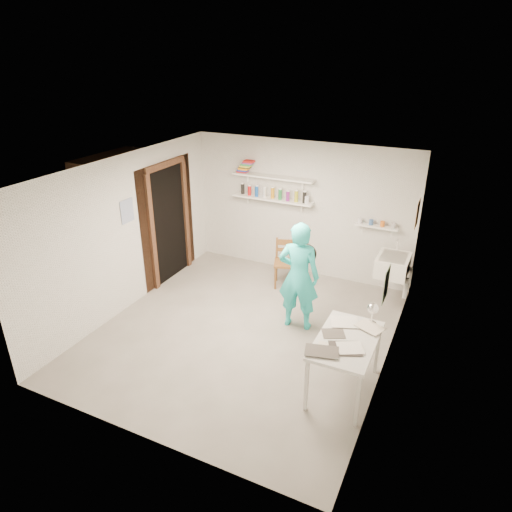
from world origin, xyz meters
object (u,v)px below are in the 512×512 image
at_px(belfast_sink, 393,265).
at_px(work_table, 344,365).
at_px(wooden_chair, 286,263).
at_px(man, 299,276).
at_px(wall_clock, 306,254).
at_px(desk_lamp, 373,308).

distance_m(belfast_sink, work_table, 2.34).
height_order(wooden_chair, work_table, wooden_chair).
xyz_separation_m(belfast_sink, work_table, (-0.11, -2.31, -0.33)).
bearing_deg(man, work_table, 126.04).
distance_m(belfast_sink, wall_clock, 1.53).
distance_m(man, wall_clock, 0.35).
bearing_deg(desk_lamp, work_table, -112.42).
height_order(work_table, desk_lamp, desk_lamp).
relative_size(man, wooden_chair, 1.92).
bearing_deg(man, desk_lamp, 144.62).
bearing_deg(belfast_sink, man, -132.50).
xyz_separation_m(man, wall_clock, (0.02, 0.22, 0.27)).
xyz_separation_m(wall_clock, work_table, (0.98, -1.31, -0.73)).
distance_m(wooden_chair, desk_lamp, 2.58).
distance_m(man, desk_lamp, 1.36).
xyz_separation_m(belfast_sink, wooden_chair, (-1.75, -0.11, -0.27)).
distance_m(man, wooden_chair, 1.33).
bearing_deg(wooden_chair, wall_clock, -73.33).
xyz_separation_m(man, desk_lamp, (1.19, -0.65, 0.13)).
bearing_deg(man, wooden_chair, -66.75).
distance_m(work_table, desk_lamp, 0.76).
bearing_deg(desk_lamp, wall_clock, 143.07).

